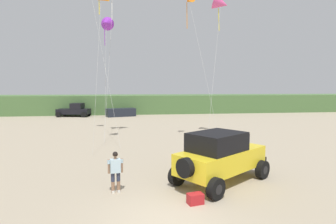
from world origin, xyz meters
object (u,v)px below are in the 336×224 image
(person_watching, at_px, (115,170))
(cooler_box, at_px, (195,199))
(jeep, at_px, (221,156))
(distant_sedan, at_px, (121,112))
(kite_black_sled, at_px, (189,0))
(distant_pickup, at_px, (75,110))
(kite_yellow_diamond, at_px, (221,4))
(kite_white_parafoil, at_px, (106,23))

(person_watching, distance_m, cooler_box, 3.35)
(jeep, bearing_deg, cooler_box, -128.66)
(person_watching, bearing_deg, distant_sedan, 91.44)
(kite_black_sled, bearing_deg, distant_sedan, 106.85)
(jeep, bearing_deg, distant_pickup, 112.05)
(cooler_box, height_order, distant_pickup, distant_pickup)
(jeep, xyz_separation_m, person_watching, (-4.55, -0.56, -0.26))
(distant_sedan, bearing_deg, kite_yellow_diamond, -81.17)
(distant_pickup, distance_m, kite_white_parafoil, 19.96)
(person_watching, bearing_deg, kite_yellow_diamond, 54.15)
(kite_yellow_diamond, bearing_deg, kite_white_parafoil, 167.22)
(distant_sedan, bearing_deg, person_watching, -105.48)
(kite_yellow_diamond, distance_m, kite_white_parafoil, 9.73)
(person_watching, height_order, kite_yellow_diamond, kite_yellow_diamond)
(person_watching, distance_m, kite_yellow_diamond, 17.11)
(jeep, bearing_deg, kite_white_parafoil, 114.68)
(cooler_box, height_order, kite_black_sled, kite_black_sled)
(distant_sedan, bearing_deg, distant_pickup, 157.04)
(cooler_box, bearing_deg, person_watching, 140.19)
(distant_sedan, height_order, kite_yellow_diamond, kite_yellow_diamond)
(jeep, xyz_separation_m, kite_white_parafoil, (-5.86, 12.75, 8.48))
(kite_yellow_diamond, bearing_deg, jeep, -108.39)
(cooler_box, distance_m, kite_black_sled, 15.81)
(kite_yellow_diamond, relative_size, kite_white_parafoil, 1.16)
(kite_white_parafoil, xyz_separation_m, kite_black_sled, (6.47, -3.32, 1.13))
(distant_pickup, bearing_deg, kite_white_parafoil, -70.00)
(distant_pickup, bearing_deg, kite_black_sled, -58.01)
(distant_pickup, relative_size, kite_white_parafoil, 0.47)
(person_watching, height_order, distant_pickup, distant_pickup)
(jeep, distance_m, kite_yellow_diamond, 14.92)
(cooler_box, bearing_deg, kite_black_sled, 66.43)
(person_watching, relative_size, kite_white_parafoil, 0.16)
(jeep, distance_m, cooler_box, 2.82)
(jeep, height_order, kite_yellow_diamond, kite_yellow_diamond)
(person_watching, xyz_separation_m, cooler_box, (2.90, -1.50, -0.75))
(person_watching, bearing_deg, kite_white_parafoil, 95.63)
(cooler_box, relative_size, kite_black_sled, 0.05)
(person_watching, distance_m, kite_white_parafoil, 15.98)
(kite_white_parafoil, bearing_deg, distant_sedan, 87.97)
(distant_sedan, relative_size, kite_black_sled, 0.37)
(kite_yellow_diamond, height_order, kite_black_sled, kite_yellow_diamond)
(person_watching, bearing_deg, distant_pickup, 103.87)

